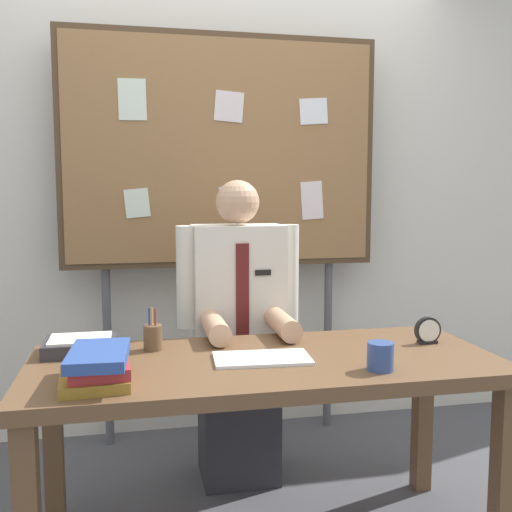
# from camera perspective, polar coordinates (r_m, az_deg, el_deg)

# --- Properties ---
(back_wall) EXTENTS (6.40, 0.08, 2.70)m
(back_wall) POSITION_cam_1_polar(r_m,az_deg,el_deg) (3.26, -3.86, 6.88)
(back_wall) COLOR silver
(back_wall) RESTS_ON ground_plane
(desk) EXTENTS (1.67, 0.70, 0.72)m
(desk) POSITION_cam_1_polar(r_m,az_deg,el_deg) (2.16, 0.95, -12.20)
(desk) COLOR brown
(desk) RESTS_ON ground_plane
(person) EXTENTS (0.55, 0.56, 1.37)m
(person) POSITION_cam_1_polar(r_m,az_deg,el_deg) (2.68, -1.71, -8.47)
(person) COLOR #2D2D33
(person) RESTS_ON ground_plane
(bulletin_board) EXTENTS (1.63, 0.09, 2.11)m
(bulletin_board) POSITION_cam_1_polar(r_m,az_deg,el_deg) (3.06, -3.34, 9.66)
(bulletin_board) COLOR #4C3823
(bulletin_board) RESTS_ON ground_plane
(book_stack) EXTENTS (0.23, 0.30, 0.11)m
(book_stack) POSITION_cam_1_polar(r_m,az_deg,el_deg) (1.92, -15.13, -10.33)
(book_stack) COLOR olive
(book_stack) RESTS_ON desk
(open_notebook) EXTENTS (0.35, 0.21, 0.01)m
(open_notebook) POSITION_cam_1_polar(r_m,az_deg,el_deg) (2.11, 0.59, -9.89)
(open_notebook) COLOR white
(open_notebook) RESTS_ON desk
(desk_clock) EXTENTS (0.11, 0.04, 0.11)m
(desk_clock) POSITION_cam_1_polar(r_m,az_deg,el_deg) (2.42, 16.29, -7.04)
(desk_clock) COLOR black
(desk_clock) RESTS_ON desk
(coffee_mug) EXTENTS (0.09, 0.09, 0.09)m
(coffee_mug) POSITION_cam_1_polar(r_m,az_deg,el_deg) (2.03, 11.95, -9.49)
(coffee_mug) COLOR #334C8C
(coffee_mug) RESTS_ON desk
(pen_holder) EXTENTS (0.07, 0.07, 0.16)m
(pen_holder) POSITION_cam_1_polar(r_m,az_deg,el_deg) (2.26, -9.96, -7.75)
(pen_holder) COLOR brown
(pen_holder) RESTS_ON desk
(paper_tray) EXTENTS (0.26, 0.20, 0.06)m
(paper_tray) POSITION_cam_1_polar(r_m,az_deg,el_deg) (2.29, -16.63, -8.30)
(paper_tray) COLOR #333338
(paper_tray) RESTS_ON desk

